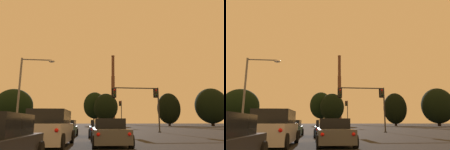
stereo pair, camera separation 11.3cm
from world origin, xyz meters
TOP-DOWN VIEW (x-y plane):
  - sedan_center_lane_front at (0.12, 19.83)m, footprint 2.03×4.72m
  - sedan_center_lane_second at (0.22, 12.44)m, footprint 1.99×4.71m
  - suv_left_lane_second at (-2.94, 11.81)m, footprint 2.31×4.98m
  - sedan_left_lane_front at (-2.90, 20.04)m, footprint 2.11×4.75m
  - traffic_light_overhead_right at (6.01, 27.16)m, footprint 6.21×0.50m
  - traffic_light_far_right at (7.23, 53.56)m, footprint 0.78×0.50m
  - street_lamp at (-7.30, 22.46)m, footprint 3.45×0.36m
  - smokestack at (18.80, 168.89)m, footprint 5.14×5.14m
  - treeline_right_mid at (28.78, 77.90)m, footprint 8.47×7.62m
  - treeline_far_left at (5.57, 78.37)m, footprint 8.65×7.78m
  - treeline_left_mid at (43.69, 74.93)m, footprint 11.62×10.45m
  - treeline_far_right at (-26.26, 78.79)m, footprint 12.82×11.54m
  - treeline_center_right at (1.74, 84.09)m, footprint 8.38×7.54m

SIDE VIEW (x-z plane):
  - sedan_center_lane_front at x=0.12m, z-range -0.05..1.38m
  - sedan_center_lane_second at x=0.22m, z-range -0.05..1.38m
  - sedan_left_lane_front at x=-2.90m, z-range -0.05..1.38m
  - suv_left_lane_second at x=-2.94m, z-range -0.03..1.83m
  - traffic_light_far_right at x=7.23m, z-range 1.00..7.54m
  - traffic_light_overhead_right at x=6.01m, z-range 1.53..7.19m
  - street_lamp at x=-7.30m, z-range 0.97..8.75m
  - treeline_right_mid at x=28.78m, z-range 0.35..12.25m
  - treeline_far_left at x=5.57m, z-range 0.84..12.33m
  - treeline_far_right at x=-26.26m, z-range 0.41..13.12m
  - treeline_left_mid at x=43.69m, z-range 0.42..13.94m
  - treeline_center_right at x=1.74m, z-range 1.33..14.02m
  - smokestack at x=18.80m, z-range -5.91..48.65m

